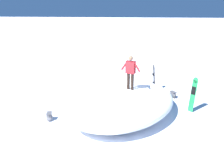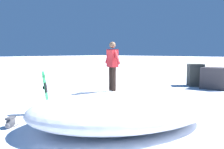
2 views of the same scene
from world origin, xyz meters
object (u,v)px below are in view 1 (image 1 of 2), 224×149
snowboard_secondary_upright (154,77)px  backpack_far (173,94)px  snowboarder_standing (131,71)px  backpack_near (49,116)px  snowboard_primary_upright (193,94)px

snowboard_secondary_upright → backpack_far: bearing=44.1°
snowboarder_standing → backpack_near: bearing=-68.4°
backpack_far → snowboard_primary_upright: bearing=21.9°
backpack_far → snowboard_secondary_upright: bearing=-135.9°
snowboard_secondary_upright → backpack_far: (1.10, 1.06, -0.66)m
snowboard_primary_upright → snowboard_secondary_upright: bearing=-148.5°
snowboard_secondary_upright → backpack_near: snowboard_secondary_upright is taller
snowboarder_standing → snowboard_primary_upright: (-0.56, 3.01, -1.20)m
snowboarder_standing → backpack_far: 3.81m
backpack_near → snowboarder_standing: bearing=111.6°
backpack_far → backpack_near: bearing=-56.8°
snowboarder_standing → snowboard_primary_upright: bearing=100.5°
snowboard_primary_upright → backpack_near: bearing=-73.4°
snowboarder_standing → snowboard_primary_upright: 3.29m
backpack_far → snowboarder_standing: bearing=-43.4°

